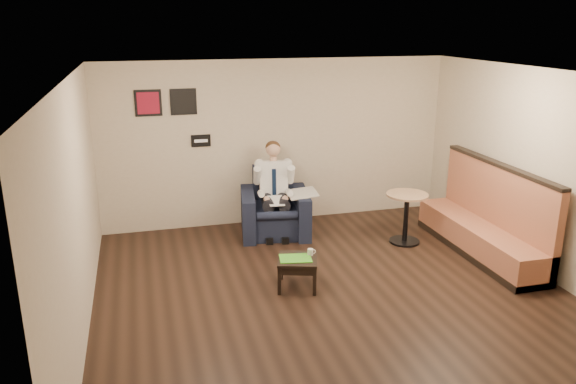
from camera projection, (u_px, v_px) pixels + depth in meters
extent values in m
plane|color=black|center=(334.00, 295.00, 7.24)|extent=(6.00, 6.00, 0.00)
cube|color=beige|center=(277.00, 142.00, 9.60)|extent=(6.00, 0.02, 2.80)
cube|color=beige|center=(477.00, 309.00, 4.06)|extent=(6.00, 0.02, 2.80)
cube|color=beige|center=(76.00, 213.00, 6.09)|extent=(0.02, 6.00, 2.80)
cube|color=beige|center=(546.00, 175.00, 7.58)|extent=(0.02, 6.00, 2.80)
cube|color=white|center=(340.00, 75.00, 6.42)|extent=(6.00, 6.00, 0.02)
cube|color=black|center=(201.00, 141.00, 9.24)|extent=(0.32, 0.02, 0.20)
cube|color=maroon|center=(148.00, 103.00, 8.85)|extent=(0.42, 0.03, 0.42)
cube|color=black|center=(183.00, 102.00, 8.98)|extent=(0.42, 0.03, 0.42)
cube|color=black|center=(275.00, 203.00, 9.21)|extent=(1.24, 1.24, 1.05)
cube|color=white|center=(276.00, 201.00, 8.94)|extent=(0.27, 0.36, 0.01)
cube|color=silver|center=(302.00, 193.00, 9.09)|extent=(0.51, 0.62, 0.01)
cube|color=black|center=(297.00, 273.00, 7.41)|extent=(0.64, 0.64, 0.41)
cube|color=green|center=(295.00, 258.00, 7.33)|extent=(0.46, 0.36, 0.01)
cylinder|color=white|center=(310.00, 252.00, 7.43)|extent=(0.09, 0.09, 0.09)
cube|color=black|center=(301.00, 254.00, 7.49)|extent=(0.14, 0.12, 0.01)
cube|color=#A35B3F|center=(482.00, 211.00, 8.37)|extent=(0.63, 2.66, 1.36)
cylinder|color=#A47B59|center=(406.00, 218.00, 8.86)|extent=(0.85, 0.85, 0.81)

